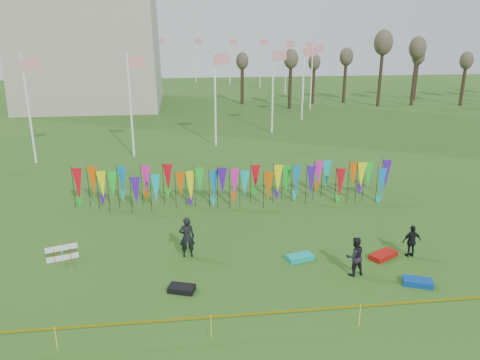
{
  "coord_description": "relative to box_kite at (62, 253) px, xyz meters",
  "views": [
    {
      "loc": [
        -2.84,
        -15.82,
        9.92
      ],
      "look_at": [
        -0.11,
        6.0,
        2.65
      ],
      "focal_mm": 35.0,
      "sensor_mm": 36.0,
      "label": 1
    }
  ],
  "objects": [
    {
      "name": "flagpole_ring",
      "position": [
        -5.66,
        44.42,
        3.62
      ],
      "size": [
        57.4,
        56.16,
        8.0
      ],
      "color": "white",
      "rests_on": "ground"
    },
    {
      "name": "person_mid",
      "position": [
        12.37,
        -2.76,
        0.46
      ],
      "size": [
        0.9,
        0.64,
        1.69
      ],
      "primitive_type": "imported",
      "rotation": [
        0.0,
        0.0,
        3.32
      ],
      "color": "black",
      "rests_on": "ground"
    },
    {
      "name": "ground",
      "position": [
        8.34,
        -3.58,
        -0.38
      ],
      "size": [
        160.0,
        160.0,
        0.0
      ],
      "primitive_type": "plane",
      "color": "#275819",
      "rests_on": "ground"
    },
    {
      "name": "banner_row",
      "position": [
        8.62,
        5.86,
        1.03
      ],
      "size": [
        18.64,
        0.64,
        2.29
      ],
      "color": "black",
      "rests_on": "ground"
    },
    {
      "name": "kite_bag_blue",
      "position": [
        14.65,
        -3.87,
        -0.26
      ],
      "size": [
        1.28,
        0.98,
        0.24
      ],
      "primitive_type": "cube",
      "rotation": [
        0.0,
        0.0,
        -0.39
      ],
      "color": "#093DA0",
      "rests_on": "ground"
    },
    {
      "name": "person_left",
      "position": [
        5.5,
        -0.26,
        0.56
      ],
      "size": [
        0.71,
        0.52,
        1.9
      ],
      "primitive_type": "imported",
      "rotation": [
        0.0,
        0.0,
        3.17
      ],
      "color": "black",
      "rests_on": "ground"
    },
    {
      "name": "tree_line",
      "position": [
        40.34,
        40.42,
        5.79
      ],
      "size": [
        53.92,
        1.92,
        7.84
      ],
      "color": "#39271C",
      "rests_on": "ground"
    },
    {
      "name": "box_kite",
      "position": [
        0.0,
        0.0,
        0.0
      ],
      "size": [
        0.69,
        0.69,
        0.77
      ],
      "rotation": [
        0.0,
        0.0,
        0.33
      ],
      "color": "red",
      "rests_on": "ground"
    },
    {
      "name": "kite_bag_red",
      "position": [
        14.23,
        -1.49,
        -0.26
      ],
      "size": [
        1.45,
        1.18,
        0.24
      ],
      "primitive_type": "cube",
      "rotation": [
        0.0,
        0.0,
        0.52
      ],
      "color": "#AC130B",
      "rests_on": "ground"
    },
    {
      "name": "kite_bag_black",
      "position": [
        5.23,
        -3.19,
        -0.27
      ],
      "size": [
        1.14,
        0.88,
        0.23
      ],
      "primitive_type": "cube",
      "rotation": [
        0.0,
        0.0,
        -0.33
      ],
      "color": "black",
      "rests_on": "ground"
    },
    {
      "name": "kite_bag_turquoise",
      "position": [
        10.46,
        -1.22,
        -0.27
      ],
      "size": [
        1.29,
        0.87,
        0.24
      ],
      "primitive_type": "cube",
      "rotation": [
        0.0,
        0.0,
        0.26
      ],
      "color": "#0CB4AA",
      "rests_on": "ground"
    },
    {
      "name": "person_right",
      "position": [
        15.49,
        -1.51,
        0.37
      ],
      "size": [
        0.9,
        0.54,
        1.5
      ],
      "primitive_type": "imported",
      "rotation": [
        0.0,
        0.0,
        3.19
      ],
      "color": "black",
      "rests_on": "ground"
    },
    {
      "name": "caution_tape_near",
      "position": [
        8.12,
        -6.23,
        0.4
      ],
      "size": [
        26.0,
        0.02,
        0.9
      ],
      "color": "#F3C205",
      "rests_on": "ground"
    }
  ]
}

